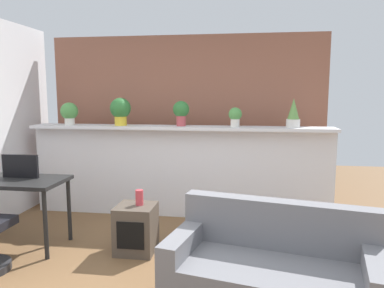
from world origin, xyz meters
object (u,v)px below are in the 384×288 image
potted_plant_0 (69,112)px  tv_monitor (20,166)px  couch (272,275)px  potted_plant_3 (235,116)px  potted_plant_4 (293,114)px  potted_plant_1 (120,110)px  side_cube_shelf (136,229)px  vase_on_shelf (139,197)px  potted_plant_2 (181,111)px  desk (13,187)px

potted_plant_0 → tv_monitor: size_ratio=0.75×
couch → tv_monitor: bearing=161.1°
potted_plant_3 → potted_plant_4: (0.73, 0.05, 0.03)m
potted_plant_0 → potted_plant_3: size_ratio=1.22×
potted_plant_1 → potted_plant_4: potted_plant_1 is taller
potted_plant_3 → side_cube_shelf: size_ratio=0.50×
potted_plant_1 → vase_on_shelf: potted_plant_1 is taller
potted_plant_1 → potted_plant_3: bearing=-0.6°
potted_plant_0 → side_cube_shelf: 2.06m
potted_plant_2 → tv_monitor: size_ratio=0.81×
potted_plant_2 → couch: potted_plant_2 is taller
potted_plant_2 → potted_plant_4: 1.44m
desk → side_cube_shelf: bearing=2.3°
potted_plant_1 → vase_on_shelf: bearing=-63.0°
potted_plant_3 → couch: bearing=-80.2°
potted_plant_2 → potted_plant_0: bearing=-178.1°
tv_monitor → desk: bearing=-120.8°
potted_plant_3 → desk: size_ratio=0.23×
potted_plant_2 → potted_plant_4: potted_plant_4 is taller
potted_plant_4 → potted_plant_1: bearing=-179.1°
tv_monitor → side_cube_shelf: bearing=-1.2°
potted_plant_3 → side_cube_shelf: (-0.99, -1.15, -1.13)m
tv_monitor → vase_on_shelf: (1.33, 0.01, -0.30)m
potted_plant_2 → desk: 2.18m
side_cube_shelf → couch: 1.60m
potted_plant_1 → couch: bearing=-47.3°
potted_plant_1 → couch: potted_plant_1 is taller
potted_plant_3 → potted_plant_4: size_ratio=0.68×
tv_monitor → couch: tv_monitor is taller
vase_on_shelf → potted_plant_0: bearing=139.3°
desk → couch: bearing=-17.1°
potted_plant_0 → side_cube_shelf: (1.26, -1.15, -1.16)m
potted_plant_0 → potted_plant_4: 2.98m
desk → potted_plant_2: bearing=37.8°
side_cube_shelf → desk: bearing=-177.7°
potted_plant_2 → potted_plant_3: bearing=-4.1°
potted_plant_4 → vase_on_shelf: potted_plant_4 is taller
desk → vase_on_shelf: bearing=3.6°
desk → vase_on_shelf: 1.38m
potted_plant_3 → tv_monitor: size_ratio=0.62×
potted_plant_4 → potted_plant_3: bearing=-176.0°
potted_plant_1 → desk: bearing=-123.2°
potted_plant_3 → couch: potted_plant_3 is taller
side_cube_shelf → potted_plant_2: bearing=77.0°
side_cube_shelf → vase_on_shelf: bearing=43.0°
side_cube_shelf → couch: size_ratio=0.30×
potted_plant_0 → potted_plant_1: (0.72, 0.02, 0.04)m
potted_plant_0 → couch: bearing=-37.9°
potted_plant_2 → potted_plant_4: bearing=0.0°
potted_plant_2 → vase_on_shelf: potted_plant_2 is taller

